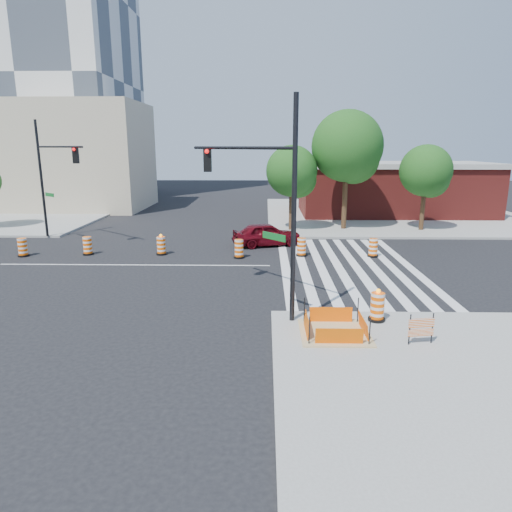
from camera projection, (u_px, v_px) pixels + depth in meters
name	position (u px, v px, depth m)	size (l,w,h in m)	color
ground	(134.00, 265.00, 23.55)	(120.00, 120.00, 0.00)	black
sidewalk_ne	(391.00, 214.00, 40.66)	(22.00, 22.00, 0.15)	gray
crosswalk_east	(347.00, 266.00, 23.32)	(6.75, 13.50, 0.01)	silver
lane_centerline	(134.00, 265.00, 23.55)	(14.00, 0.12, 0.01)	silver
excavation_pit	(335.00, 331.00, 14.57)	(2.20, 2.20, 0.90)	tan
brick_storefront	(393.00, 189.00, 40.13)	(16.50, 8.50, 4.60)	maroon
beige_midrise	(72.00, 156.00, 43.99)	(14.00, 10.00, 10.00)	#BBAF8F
red_coupe	(267.00, 234.00, 27.94)	(1.68, 4.19, 1.43)	#550710
signal_pole_se	(262.00, 188.00, 15.79)	(3.91, 4.23, 7.44)	black
signal_pole_nw	(51.00, 169.00, 28.36)	(4.40, 3.73, 7.46)	black
pit_drum	(377.00, 308.00, 15.54)	(0.58, 0.58, 1.14)	black
barricade	(421.00, 327.00, 13.69)	(0.81, 0.18, 0.96)	#FB5B05
tree_north_c	(292.00, 174.00, 31.80)	(3.57, 3.57, 6.07)	#382314
tree_north_d	(348.00, 150.00, 31.89)	(4.98, 4.98, 8.46)	#382314
tree_north_e	(426.00, 174.00, 31.78)	(3.61, 3.60, 6.11)	#382314
median_drum_1	(23.00, 248.00, 25.28)	(0.60, 0.60, 1.02)	black
median_drum_2	(88.00, 246.00, 25.68)	(0.60, 0.60, 1.02)	black
median_drum_3	(161.00, 246.00, 25.68)	(0.60, 0.60, 1.18)	black
median_drum_4	(239.00, 249.00, 24.91)	(0.60, 0.60, 1.02)	black
median_drum_5	(302.00, 248.00, 25.34)	(0.60, 0.60, 1.02)	black
median_drum_6	(373.00, 248.00, 25.19)	(0.60, 0.60, 1.02)	black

